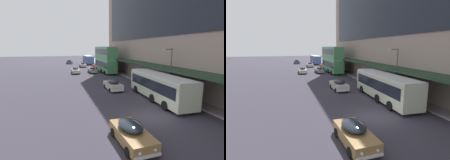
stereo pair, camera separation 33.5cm
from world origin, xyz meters
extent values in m
plane|color=#35313C|center=(0.00, 0.00, 0.00)|extent=(240.00, 240.00, 0.00)
cube|color=#203524|center=(6.40, 0.00, 3.59)|extent=(3.20, 72.00, 0.24)
cube|color=beige|center=(3.77, 4.62, 1.72)|extent=(2.92, 11.49, 2.74)
cube|color=black|center=(3.77, 4.62, 2.05)|extent=(2.93, 10.58, 1.21)
cube|color=silver|center=(3.77, 4.62, 3.14)|extent=(2.81, 11.48, 0.12)
cube|color=black|center=(3.96, 10.36, 2.84)|extent=(1.27, 0.10, 0.36)
cylinder|color=black|center=(2.63, 8.54, 0.50)|extent=(0.28, 1.01, 1.00)
cylinder|color=black|center=(5.17, 8.45, 0.50)|extent=(0.28, 1.01, 1.00)
cylinder|color=black|center=(2.39, 1.13, 0.50)|extent=(0.28, 1.01, 1.00)
cylinder|color=black|center=(4.93, 1.04, 0.50)|extent=(0.28, 1.01, 1.00)
cylinder|color=black|center=(2.47, 3.80, 0.50)|extent=(0.28, 1.01, 1.00)
cylinder|color=black|center=(5.02, 3.72, 0.50)|extent=(0.28, 1.01, 1.00)
cube|color=#478D59|center=(3.85, 29.51, 1.84)|extent=(2.83, 11.38, 2.99)
cube|color=black|center=(3.85, 29.51, 2.20)|extent=(2.85, 10.48, 1.32)
cube|color=silver|center=(3.85, 29.51, 3.39)|extent=(2.73, 11.38, 0.12)
cube|color=#478D59|center=(3.85, 29.51, 4.93)|extent=(2.83, 11.38, 2.99)
cube|color=black|center=(3.85, 29.51, 5.29)|extent=(2.85, 10.48, 1.32)
cube|color=silver|center=(3.85, 29.51, 6.48)|extent=(2.73, 11.38, 0.12)
cube|color=black|center=(3.68, 35.21, 6.18)|extent=(1.25, 0.10, 0.36)
cylinder|color=black|center=(2.49, 33.32, 0.50)|extent=(0.28, 1.01, 1.00)
cylinder|color=black|center=(4.98, 33.39, 0.50)|extent=(0.28, 1.01, 1.00)
cylinder|color=black|center=(2.70, 25.97, 0.50)|extent=(0.28, 1.01, 1.00)
cylinder|color=black|center=(5.20, 26.04, 0.50)|extent=(0.28, 1.01, 1.00)
cylinder|color=black|center=(2.63, 28.62, 0.50)|extent=(0.28, 1.01, 1.00)
cylinder|color=black|center=(5.12, 28.70, 0.50)|extent=(0.28, 1.01, 1.00)
cube|color=#405C9E|center=(3.67, 53.82, 1.70)|extent=(2.78, 9.87, 2.71)
cube|color=black|center=(3.67, 53.82, 2.03)|extent=(2.80, 9.09, 1.19)
cube|color=silver|center=(3.67, 53.82, 3.11)|extent=(2.68, 9.87, 0.12)
cube|color=black|center=(3.50, 58.75, 2.81)|extent=(1.23, 0.10, 0.36)
cylinder|color=black|center=(2.33, 57.11, 0.50)|extent=(0.28, 1.01, 1.00)
cylinder|color=black|center=(4.78, 57.19, 0.50)|extent=(0.28, 1.01, 1.00)
cylinder|color=black|center=(2.54, 50.75, 0.50)|extent=(0.28, 1.01, 1.00)
cylinder|color=black|center=(5.00, 50.83, 0.50)|extent=(0.28, 1.01, 1.00)
cube|color=beige|center=(0.17, 43.94, 0.62)|extent=(1.86, 4.49, 0.80)
ellipsoid|color=#1E232D|center=(0.17, 43.72, 1.26)|extent=(1.63, 2.47, 0.53)
cube|color=silver|center=(0.18, 46.24, 0.37)|extent=(1.76, 0.12, 0.14)
cube|color=silver|center=(0.17, 41.65, 0.37)|extent=(1.76, 0.12, 0.14)
sphere|color=silver|center=(-0.33, 46.21, 0.67)|extent=(0.18, 0.18, 0.18)
sphere|color=silver|center=(0.68, 46.21, 0.67)|extent=(0.18, 0.18, 0.18)
cylinder|color=black|center=(-0.75, 45.34, 0.32)|extent=(0.14, 0.64, 0.64)
cylinder|color=black|center=(1.10, 45.33, 0.32)|extent=(0.14, 0.64, 0.64)
cylinder|color=black|center=(-0.76, 42.55, 0.32)|extent=(0.14, 0.64, 0.64)
cylinder|color=black|center=(1.09, 42.55, 0.32)|extent=(0.14, 0.64, 0.64)
cube|color=gray|center=(0.57, 29.97, 0.60)|extent=(1.69, 4.33, 0.77)
ellipsoid|color=#1E232D|center=(0.57, 29.76, 1.22)|extent=(1.48, 2.38, 0.52)
cube|color=silver|center=(0.56, 32.18, 0.37)|extent=(1.58, 0.13, 0.14)
cube|color=silver|center=(0.59, 27.76, 0.37)|extent=(1.58, 0.13, 0.14)
sphere|color=silver|center=(0.10, 32.15, 0.65)|extent=(0.18, 0.18, 0.18)
sphere|color=silver|center=(1.02, 32.15, 0.65)|extent=(0.18, 0.18, 0.18)
cylinder|color=black|center=(-0.27, 31.30, 0.32)|extent=(0.14, 0.64, 0.64)
cylinder|color=black|center=(1.40, 31.31, 0.32)|extent=(0.14, 0.64, 0.64)
cylinder|color=black|center=(-0.25, 28.63, 0.32)|extent=(0.14, 0.64, 0.64)
cylinder|color=black|center=(1.41, 28.64, 0.32)|extent=(0.14, 0.64, 0.64)
cube|color=beige|center=(-3.60, 30.22, 0.60)|extent=(1.91, 4.55, 0.76)
ellipsoid|color=#1E232D|center=(-3.60, 30.44, 1.25)|extent=(1.64, 2.52, 0.60)
cube|color=silver|center=(-3.68, 27.92, 0.37)|extent=(1.69, 0.17, 0.14)
cube|color=silver|center=(-3.53, 32.51, 0.37)|extent=(1.69, 0.17, 0.14)
sphere|color=silver|center=(-3.19, 27.94, 0.65)|extent=(0.18, 0.18, 0.18)
sphere|color=silver|center=(-4.16, 27.97, 0.65)|extent=(0.18, 0.18, 0.18)
cylinder|color=black|center=(-2.76, 28.80, 0.32)|extent=(0.16, 0.64, 0.64)
cylinder|color=black|center=(-4.53, 28.85, 0.32)|extent=(0.16, 0.64, 0.64)
cylinder|color=black|center=(-2.67, 31.58, 0.32)|extent=(0.16, 0.64, 0.64)
cylinder|color=black|center=(-4.44, 31.64, 0.32)|extent=(0.16, 0.64, 0.64)
cube|color=beige|center=(0.02, 11.18, 0.64)|extent=(1.90, 4.50, 0.84)
ellipsoid|color=#1E232D|center=(0.02, 10.96, 1.34)|extent=(1.65, 2.48, 0.61)
cube|color=silver|center=(-0.01, 13.47, 0.37)|extent=(1.76, 0.14, 0.14)
cube|color=silver|center=(0.04, 8.89, 0.37)|extent=(1.76, 0.14, 0.14)
sphere|color=silver|center=(-0.52, 13.44, 0.69)|extent=(0.18, 0.18, 0.18)
sphere|color=silver|center=(0.50, 13.45, 0.69)|extent=(0.18, 0.18, 0.18)
cylinder|color=black|center=(-0.92, 12.56, 0.32)|extent=(0.15, 0.64, 0.64)
cylinder|color=black|center=(0.92, 12.58, 0.32)|extent=(0.15, 0.64, 0.64)
cylinder|color=black|center=(-0.89, 9.78, 0.32)|extent=(0.15, 0.64, 0.64)
cylinder|color=black|center=(0.95, 9.80, 0.32)|extent=(0.15, 0.64, 0.64)
cube|color=olive|center=(-3.42, -3.66, 0.60)|extent=(1.91, 4.20, 0.76)
ellipsoid|color=#1E232D|center=(-3.42, -3.45, 1.22)|extent=(1.64, 2.33, 0.53)
cube|color=silver|center=(-3.35, -5.78, 0.37)|extent=(1.70, 0.17, 0.14)
cube|color=silver|center=(-3.48, -1.53, 0.37)|extent=(1.70, 0.17, 0.14)
sphere|color=silver|center=(-2.86, -5.73, 0.65)|extent=(0.18, 0.18, 0.18)
sphere|color=silver|center=(-3.84, -5.76, 0.65)|extent=(0.18, 0.18, 0.18)
cylinder|color=black|center=(-2.49, -4.91, 0.32)|extent=(0.16, 0.64, 0.64)
cylinder|color=black|center=(-4.27, -4.97, 0.32)|extent=(0.16, 0.64, 0.64)
cylinder|color=black|center=(-2.56, -2.34, 0.32)|extent=(0.16, 0.64, 0.64)
cylinder|color=black|center=(-4.35, -2.40, 0.32)|extent=(0.16, 0.64, 0.64)
cube|color=#AC2614|center=(3.80, 39.11, 0.61)|extent=(2.00, 4.70, 0.78)
ellipsoid|color=#1E232D|center=(3.81, 38.88, 1.24)|extent=(1.71, 2.60, 0.53)
cube|color=silver|center=(3.72, 41.47, 0.37)|extent=(1.76, 0.18, 0.14)
cube|color=silver|center=(3.88, 36.74, 0.37)|extent=(1.76, 0.18, 0.14)
sphere|color=silver|center=(3.21, 41.43, 0.66)|extent=(0.18, 0.18, 0.18)
sphere|color=silver|center=(4.23, 41.46, 0.66)|extent=(0.18, 0.18, 0.18)
cylinder|color=black|center=(2.83, 40.51, 0.32)|extent=(0.16, 0.64, 0.64)
cylinder|color=black|center=(4.67, 40.57, 0.32)|extent=(0.16, 0.64, 0.64)
cylinder|color=black|center=(2.92, 37.64, 0.32)|extent=(0.16, 0.64, 0.64)
cylinder|color=black|center=(4.77, 37.70, 0.32)|extent=(0.16, 0.64, 0.64)
cube|color=navy|center=(-3.21, 57.14, 0.61)|extent=(2.07, 4.78, 0.78)
ellipsoid|color=#1E232D|center=(-3.22, 57.38, 1.24)|extent=(1.74, 2.66, 0.54)
cube|color=silver|center=(-3.09, 54.75, 0.37)|extent=(1.75, 0.21, 0.14)
cube|color=silver|center=(-3.33, 59.54, 0.37)|extent=(1.75, 0.21, 0.14)
sphere|color=silver|center=(-2.59, 54.80, 0.66)|extent=(0.18, 0.18, 0.18)
sphere|color=silver|center=(-3.60, 54.76, 0.66)|extent=(0.18, 0.18, 0.18)
cylinder|color=black|center=(-2.22, 55.74, 0.32)|extent=(0.17, 0.65, 0.64)
cylinder|color=black|center=(-4.06, 55.65, 0.32)|extent=(0.17, 0.65, 0.64)
cylinder|color=black|center=(-2.36, 58.64, 0.32)|extent=(0.17, 0.65, 0.64)
cylinder|color=black|center=(-4.20, 58.55, 0.32)|extent=(0.17, 0.65, 0.64)
cylinder|color=#1E2937|center=(6.53, 3.12, 0.57)|extent=(0.16, 0.16, 0.85)
cylinder|color=#1E2937|center=(6.60, 2.98, 0.57)|extent=(0.16, 0.16, 0.85)
cube|color=#1E2937|center=(6.57, 3.05, 1.35)|extent=(0.40, 0.47, 0.70)
cylinder|color=#1E2937|center=(6.44, 3.28, 1.39)|extent=(0.10, 0.10, 0.63)
cylinder|color=#1E2937|center=(6.69, 2.82, 1.39)|extent=(0.10, 0.10, 0.63)
sphere|color=tan|center=(6.57, 3.05, 1.81)|extent=(0.22, 0.22, 0.22)
cylinder|color=black|center=(6.57, 3.05, 1.89)|extent=(0.33, 0.33, 0.02)
cylinder|color=black|center=(6.57, 3.05, 1.95)|extent=(0.21, 0.21, 0.12)
cylinder|color=#4C4C51|center=(7.06, 6.86, 3.19)|extent=(0.16, 0.16, 6.07)
cylinder|color=#4C4C51|center=(6.46, 6.86, 6.12)|extent=(1.20, 0.10, 0.10)
ellipsoid|color=silver|center=(5.86, 6.86, 6.04)|extent=(0.44, 0.28, 0.20)
camera|label=1|loc=(-7.93, -13.55, 6.41)|focal=28.00mm
camera|label=2|loc=(-7.61, -13.65, 6.41)|focal=28.00mm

